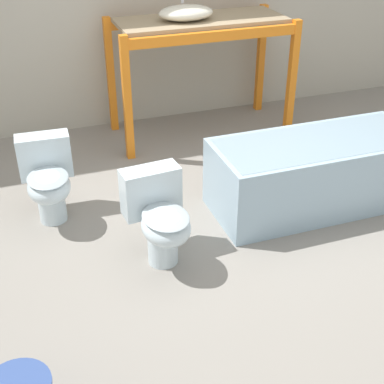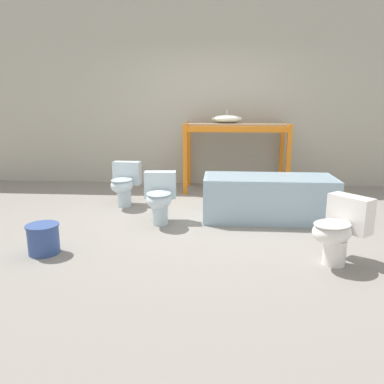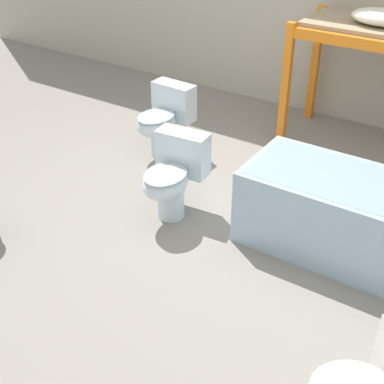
{
  "view_description": "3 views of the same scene",
  "coord_description": "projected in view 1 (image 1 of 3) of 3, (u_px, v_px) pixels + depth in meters",
  "views": [
    {
      "loc": [
        -1.31,
        -3.12,
        2.29
      ],
      "look_at": [
        -0.37,
        -0.47,
        0.61
      ],
      "focal_mm": 50.0,
      "sensor_mm": 36.0,
      "label": 1
    },
    {
      "loc": [
        0.21,
        -4.67,
        1.45
      ],
      "look_at": [
        -0.1,
        -0.6,
        0.48
      ],
      "focal_mm": 35.0,
      "sensor_mm": 36.0,
      "label": 2
    },
    {
      "loc": [
        1.45,
        -3.04,
        2.35
      ],
      "look_at": [
        -0.14,
        -0.6,
        0.5
      ],
      "focal_mm": 50.0,
      "sensor_mm": 36.0,
      "label": 3
    }
  ],
  "objects": [
    {
      "name": "bathtub_main",
      "position": [
        316.0,
        168.0,
        4.16
      ],
      "size": [
        1.64,
        0.68,
        0.56
      ],
      "rotation": [
        0.0,
        0.0,
        -0.0
      ],
      "color": "#99B7CC",
      "rests_on": "ground_plane"
    },
    {
      "name": "ground_plane",
      "position": [
        218.0,
        223.0,
        4.07
      ],
      "size": [
        12.0,
        12.0,
        0.0
      ],
      "primitive_type": "plane",
      "color": "gray"
    },
    {
      "name": "sink_basin",
      "position": [
        186.0,
        13.0,
        4.84
      ],
      "size": [
        0.51,
        0.35,
        0.21
      ],
      "color": "silver",
      "rests_on": "shelving_rack"
    },
    {
      "name": "shelving_rack",
      "position": [
        201.0,
        40.0,
        5.05
      ],
      "size": [
        1.71,
        0.76,
        1.14
      ],
      "color": "orange",
      "rests_on": "ground_plane"
    },
    {
      "name": "toilet_far",
      "position": [
        48.0,
        178.0,
        3.97
      ],
      "size": [
        0.4,
        0.56,
        0.62
      ],
      "rotation": [
        0.0,
        0.0,
        -0.05
      ],
      "color": "silver",
      "rests_on": "ground_plane"
    },
    {
      "name": "toilet_extra",
      "position": [
        160.0,
        216.0,
        3.53
      ],
      "size": [
        0.41,
        0.57,
        0.62
      ],
      "rotation": [
        0.0,
        0.0,
        0.09
      ],
      "color": "silver",
      "rests_on": "ground_plane"
    }
  ]
}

